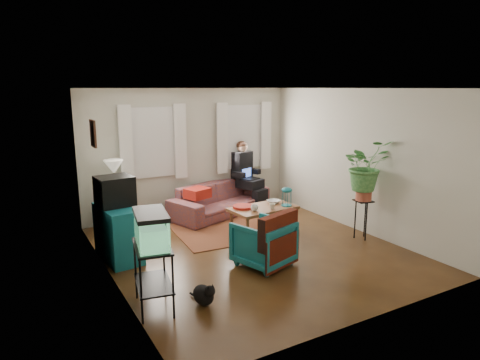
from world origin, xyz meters
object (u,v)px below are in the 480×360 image
sofa (220,194)px  dresser (118,233)px  side_table (116,211)px  armchair (263,241)px  plant_stand (362,219)px  coffee_table (263,220)px  aquarium_stand (153,277)px

sofa → dresser: bearing=-169.9°
side_table → dresser: dresser is taller
sofa → armchair: size_ratio=2.95×
dresser → plant_stand: 4.12m
armchair → coffee_table: size_ratio=0.63×
side_table → dresser: size_ratio=0.73×
coffee_table → side_table: bearing=139.6°
aquarium_stand → plant_stand: bearing=18.5°
armchair → plant_stand: armchair is taller
aquarium_stand → armchair: size_ratio=1.05×
dresser → coffee_table: size_ratio=0.79×
dresser → aquarium_stand: (-0.01, -1.72, -0.02)m
sofa → side_table: (-2.11, 0.16, -0.09)m
dresser → aquarium_stand: 1.72m
sofa → dresser: sofa is taller
coffee_table → sofa: bearing=90.6°
dresser → armchair: (1.83, -1.28, -0.04)m
sofa → armchair: 2.72m
side_table → plant_stand: bearing=-36.7°
coffee_table → plant_stand: 1.75m
sofa → plant_stand: 2.94m
coffee_table → plant_stand: plant_stand is taller
dresser → armchair: size_ratio=1.24×
dresser → aquarium_stand: size_ratio=1.18×
aquarium_stand → coffee_table: size_ratio=0.67×
sofa → plant_stand: (1.50, -2.53, -0.09)m
aquarium_stand → coffee_table: bearing=42.8°
aquarium_stand → dresser: bearing=100.1°
aquarium_stand → armchair: bearing=24.1°
coffee_table → armchair: bearing=-127.1°
sofa → aquarium_stand: size_ratio=2.80×
dresser → coffee_table: 2.60m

